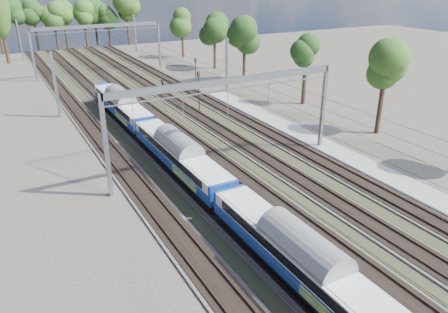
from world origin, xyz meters
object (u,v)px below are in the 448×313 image
signal_near (199,87)px  signal_far (196,70)px  emu_train (180,152)px  worker (163,85)px

signal_near → signal_far: size_ratio=1.10×
emu_train → signal_near: (9.91, 16.58, 1.32)m
emu_train → worker: 31.38m
signal_near → worker: bearing=82.7°
worker → signal_far: (4.92, -2.11, 2.27)m
emu_train → signal_near: signal_near is taller
worker → emu_train: bearing=149.8°
signal_far → emu_train: bearing=-113.6°
worker → signal_far: size_ratio=0.39×
emu_train → signal_far: size_ratio=10.81×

